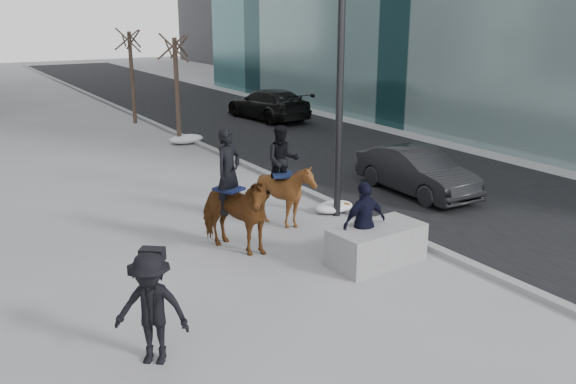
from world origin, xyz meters
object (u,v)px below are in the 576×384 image
planter (377,245)px  mounted_left (232,207)px  car_near (416,171)px  mounted_right (285,187)px

planter → mounted_left: (-2.27, 2.17, 0.61)m
car_near → mounted_left: bearing=-167.7°
mounted_left → mounted_right: size_ratio=1.09×
mounted_left → mounted_right: (1.84, 0.82, -0.01)m
car_near → mounted_right: bearing=-173.5°
mounted_right → mounted_left: bearing=-155.9°
mounted_right → car_near: bearing=4.8°
car_near → mounted_left: size_ratio=1.50×
planter → car_near: 5.42m
mounted_left → mounted_right: 2.01m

